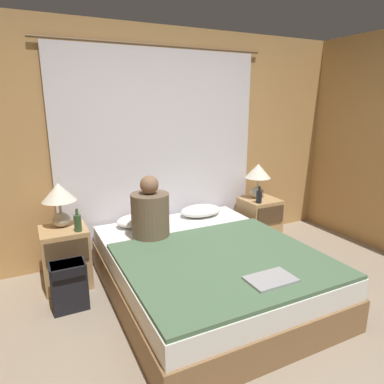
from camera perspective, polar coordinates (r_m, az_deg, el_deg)
ground_plane at (r=2.75m, az=11.72°, el=-24.39°), size 16.00×16.00×0.00m
wall_back at (r=3.92m, az=-5.49°, el=7.82°), size 4.80×0.06×2.50m
curtain_panel at (r=3.87m, az=-5.12°, el=6.20°), size 2.51×0.02×2.30m
bed at (r=3.21m, az=2.51°, el=-13.06°), size 1.67×2.07×0.45m
nightstand_left at (r=3.53m, az=-20.28°, el=-10.12°), size 0.42×0.42×0.58m
nightstand_right at (r=4.33m, az=11.14°, el=-4.80°), size 0.42×0.42×0.58m
lamp_left at (r=3.41m, az=-21.28°, el=-0.85°), size 0.31×0.31×0.42m
lamp_right at (r=4.23m, az=10.92°, el=2.82°), size 0.31×0.31×0.42m
pillow_left at (r=3.68m, az=-8.79°, el=-4.65°), size 0.48×0.33×0.12m
pillow_right at (r=3.94m, az=1.45°, el=-3.12°), size 0.48×0.33×0.12m
blanket_on_bed at (r=2.88m, az=5.41°, el=-11.21°), size 1.61×1.43×0.03m
person_left_in_bed at (r=3.28m, az=-6.98°, el=-3.58°), size 0.36×0.36×0.62m
beer_bottle_on_left_stand at (r=3.29m, az=-18.51°, el=-4.86°), size 0.07×0.07×0.21m
beer_bottle_on_right_stand at (r=4.06m, az=11.11°, el=-0.75°), size 0.07×0.07×0.20m
laptop_on_bed at (r=2.60m, az=12.98°, el=-13.99°), size 0.35×0.23×0.02m
backpack_on_floor at (r=3.17m, az=-19.83°, el=-14.10°), size 0.29×0.23×0.42m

